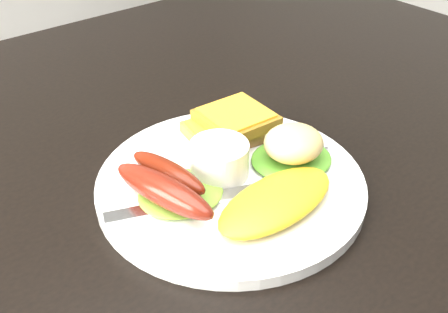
# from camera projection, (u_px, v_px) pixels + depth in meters

# --- Properties ---
(dining_table) EXTENTS (1.20, 0.80, 0.04)m
(dining_table) POSITION_uv_depth(u_px,v_px,m) (165.00, 159.00, 0.58)
(dining_table) COLOR black
(dining_table) RESTS_ON ground
(plate) EXTENTS (0.26, 0.26, 0.01)m
(plate) POSITION_uv_depth(u_px,v_px,m) (231.00, 183.00, 0.51)
(plate) COLOR white
(plate) RESTS_ON dining_table
(lettuce_left) EXTENTS (0.09, 0.08, 0.01)m
(lettuce_left) POSITION_uv_depth(u_px,v_px,m) (181.00, 193.00, 0.48)
(lettuce_left) COLOR olive
(lettuce_left) RESTS_ON plate
(lettuce_right) EXTENTS (0.10, 0.09, 0.01)m
(lettuce_right) POSITION_uv_depth(u_px,v_px,m) (291.00, 159.00, 0.52)
(lettuce_right) COLOR #2D821E
(lettuce_right) RESTS_ON plate
(omelette) EXTENTS (0.13, 0.07, 0.02)m
(omelette) POSITION_uv_depth(u_px,v_px,m) (276.00, 201.00, 0.46)
(omelette) COLOR yellow
(omelette) RESTS_ON plate
(sausage_a) EXTENTS (0.05, 0.12, 0.03)m
(sausage_a) POSITION_uv_depth(u_px,v_px,m) (163.00, 190.00, 0.45)
(sausage_a) COLOR maroon
(sausage_a) RESTS_ON lettuce_left
(sausage_b) EXTENTS (0.04, 0.09, 0.02)m
(sausage_b) POSITION_uv_depth(u_px,v_px,m) (168.00, 172.00, 0.48)
(sausage_b) COLOR #5D0D01
(sausage_b) RESTS_ON lettuce_left
(ramekin) EXTENTS (0.07, 0.07, 0.03)m
(ramekin) POSITION_uv_depth(u_px,v_px,m) (219.00, 159.00, 0.50)
(ramekin) COLOR white
(ramekin) RESTS_ON plate
(toast_a) EXTENTS (0.08, 0.08, 0.01)m
(toast_a) POSITION_uv_depth(u_px,v_px,m) (221.00, 133.00, 0.56)
(toast_a) COLOR olive
(toast_a) RESTS_ON plate
(toast_b) EXTENTS (0.07, 0.07, 0.01)m
(toast_b) POSITION_uv_depth(u_px,v_px,m) (236.00, 119.00, 0.55)
(toast_b) COLOR #945E1D
(toast_b) RESTS_ON toast_a
(potato_salad) EXTENTS (0.06, 0.06, 0.03)m
(potato_salad) POSITION_uv_depth(u_px,v_px,m) (294.00, 143.00, 0.51)
(potato_salad) COLOR beige
(potato_salad) RESTS_ON lettuce_right
(fork) EXTENTS (0.17, 0.08, 0.00)m
(fork) POSITION_uv_depth(u_px,v_px,m) (203.00, 200.00, 0.47)
(fork) COLOR #ADAFB7
(fork) RESTS_ON plate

